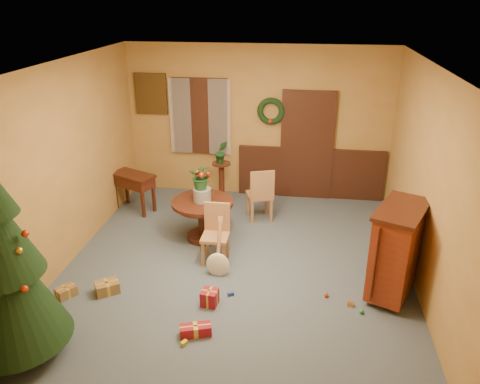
% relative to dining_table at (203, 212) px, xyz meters
% --- Properties ---
extents(room_envelope, '(5.50, 5.50, 5.50)m').
position_rel_dining_table_xyz_m(room_envelope, '(0.87, 1.96, 0.64)').
color(room_envelope, '#3B4B57').
rests_on(room_envelope, ground).
extents(dining_table, '(0.99, 0.99, 0.68)m').
position_rel_dining_table_xyz_m(dining_table, '(0.00, 0.00, 0.00)').
color(dining_table, black).
rests_on(dining_table, floor).
extents(urn, '(0.29, 0.29, 0.21)m').
position_rel_dining_table_xyz_m(urn, '(-0.00, 0.00, 0.31)').
color(urn, slate).
rests_on(urn, dining_table).
extents(centerpiece_plant, '(0.38, 0.33, 0.42)m').
position_rel_dining_table_xyz_m(centerpiece_plant, '(-0.00, 0.00, 0.62)').
color(centerpiece_plant, '#1E4C23').
rests_on(centerpiece_plant, urn).
extents(chair_near, '(0.39, 0.39, 0.90)m').
position_rel_dining_table_xyz_m(chair_near, '(0.33, -0.60, 0.00)').
color(chair_near, '#A66A42').
rests_on(chair_near, floor).
extents(chair_far, '(0.53, 0.53, 0.97)m').
position_rel_dining_table_xyz_m(chair_far, '(0.86, 0.81, 0.04)').
color(chair_far, '#A66A42').
rests_on(chair_far, floor).
extents(guitar, '(0.36, 0.53, 0.78)m').
position_rel_dining_table_xyz_m(guitar, '(0.43, -1.02, -0.08)').
color(guitar, '#EFE9C7').
rests_on(guitar, floor).
extents(plant_stand, '(0.34, 0.34, 0.87)m').
position_rel_dining_table_xyz_m(plant_stand, '(0.08, 1.28, 0.07)').
color(plant_stand, black).
rests_on(plant_stand, floor).
extents(stand_plant, '(0.28, 0.26, 0.42)m').
position_rel_dining_table_xyz_m(stand_plant, '(0.08, 1.28, 0.61)').
color(stand_plant, '#19471E').
rests_on(stand_plant, plant_stand).
extents(christmas_tree, '(1.19, 1.19, 2.45)m').
position_rel_dining_table_xyz_m(christmas_tree, '(-1.48, -2.86, 0.68)').
color(christmas_tree, '#382111').
rests_on(christmas_tree, floor).
extents(writing_desk, '(0.90, 0.70, 0.71)m').
position_rel_dining_table_xyz_m(writing_desk, '(-1.48, 0.91, 0.06)').
color(writing_desk, black).
rests_on(writing_desk, floor).
extents(sideboard, '(0.88, 1.12, 1.28)m').
position_rel_dining_table_xyz_m(sideboard, '(2.82, -1.13, 0.21)').
color(sideboard, '#5E160A').
rests_on(sideboard, floor).
extents(gift_a, '(0.38, 0.35, 0.17)m').
position_rel_dining_table_xyz_m(gift_a, '(-0.97, -1.65, -0.40)').
color(gift_a, brown).
rests_on(gift_a, floor).
extents(gift_b, '(0.23, 0.23, 0.21)m').
position_rel_dining_table_xyz_m(gift_b, '(0.45, -1.71, -0.38)').
color(gift_b, maroon).
rests_on(gift_b, floor).
extents(gift_c, '(0.29, 0.31, 0.14)m').
position_rel_dining_table_xyz_m(gift_c, '(-1.48, -1.80, -0.41)').
color(gift_c, brown).
rests_on(gift_c, floor).
extents(gift_d, '(0.40, 0.26, 0.13)m').
position_rel_dining_table_xyz_m(gift_d, '(0.40, -2.31, -0.41)').
color(gift_d, maroon).
rests_on(gift_d, floor).
extents(toy_a, '(0.09, 0.08, 0.05)m').
position_rel_dining_table_xyz_m(toy_a, '(0.69, -1.48, -0.45)').
color(toy_a, '#2543A0').
rests_on(toy_a, floor).
extents(toy_b, '(0.06, 0.06, 0.06)m').
position_rel_dining_table_xyz_m(toy_b, '(2.39, -1.63, -0.45)').
color(toy_b, green).
rests_on(toy_b, floor).
extents(toy_c, '(0.08, 0.09, 0.05)m').
position_rel_dining_table_xyz_m(toy_c, '(0.31, -2.50, -0.45)').
color(toy_c, gold).
rests_on(toy_c, floor).
extents(toy_d, '(0.06, 0.06, 0.06)m').
position_rel_dining_table_xyz_m(toy_d, '(1.96, -1.34, -0.45)').
color(toy_d, red).
rests_on(toy_d, floor).
extents(toy_e, '(0.09, 0.06, 0.05)m').
position_rel_dining_table_xyz_m(toy_e, '(2.26, -1.50, -0.45)').
color(toy_e, gold).
rests_on(toy_e, floor).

